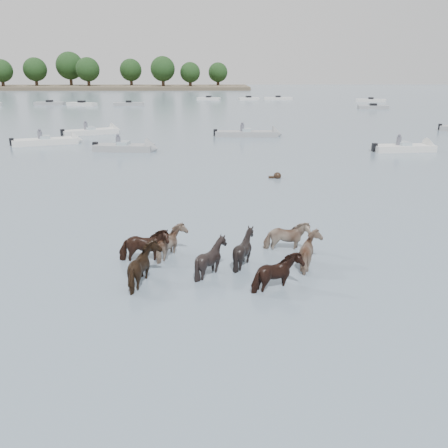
{
  "coord_description": "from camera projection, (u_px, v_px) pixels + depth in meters",
  "views": [
    {
      "loc": [
        -0.54,
        -14.15,
        5.9
      ],
      "look_at": [
        -0.3,
        0.58,
        1.1
      ],
      "focal_mm": 37.87,
      "sensor_mm": 36.0,
      "label": 1
    }
  ],
  "objects": [
    {
      "name": "motorboat_c",
      "position": [
        255.0,
        134.0,
        44.28
      ],
      "size": [
        6.49,
        1.79,
        1.92
      ],
      "rotation": [
        0.0,
        0.0,
        -0.03
      ],
      "color": "gray",
      "rests_on": "ground"
    },
    {
      "name": "ground",
      "position": [
        234.0,
        262.0,
        15.29
      ],
      "size": [
        400.0,
        400.0,
        0.0
      ],
      "primitive_type": "plane",
      "color": "#4E6070",
      "rests_on": "ground"
    },
    {
      "name": "motorboat_f",
      "position": [
        98.0,
        131.0,
        45.99
      ],
      "size": [
        5.72,
        4.17,
        1.92
      ],
      "rotation": [
        0.0,
        0.0,
        0.51
      ],
      "color": "silver",
      "rests_on": "ground"
    },
    {
      "name": "motorboat_d",
      "position": [
        412.0,
        148.0,
        36.2
      ],
      "size": [
        5.32,
        2.11,
        1.92
      ],
      "rotation": [
        0.0,
        0.0,
        0.1
      ],
      "color": "silver",
      "rests_on": "ground"
    },
    {
      "name": "pony_herd",
      "position": [
        221.0,
        256.0,
        14.72
      ],
      "size": [
        6.89,
        4.18,
        1.4
      ],
      "color": "black",
      "rests_on": "ground"
    },
    {
      "name": "distant_flotilla",
      "position": [
        217.0,
        103.0,
        86.53
      ],
      "size": [
        107.98,
        27.77,
        0.93
      ],
      "color": "silver",
      "rests_on": "ground"
    },
    {
      "name": "motorboat_a",
      "position": [
        55.0,
        141.0,
        39.74
      ],
      "size": [
        5.81,
        3.54,
        1.92
      ],
      "rotation": [
        0.0,
        0.0,
        0.37
      ],
      "color": "silver",
      "rests_on": "ground"
    },
    {
      "name": "motorboat_b",
      "position": [
        133.0,
        148.0,
        36.21
      ],
      "size": [
        5.19,
        2.12,
        1.92
      ],
      "rotation": [
        0.0,
        0.0,
        -0.11
      ],
      "color": "gray",
      "rests_on": "ground"
    },
    {
      "name": "swimming_pony",
      "position": [
        277.0,
        176.0,
        27.13
      ],
      "size": [
        0.72,
        0.44,
        0.44
      ],
      "color": "black",
      "rests_on": "ground"
    },
    {
      "name": "shoreline",
      "position": [
        7.0,
        87.0,
        156.66
      ],
      "size": [
        160.0,
        30.0,
        1.0
      ],
      "primitive_type": "cube",
      "color": "#4C4233",
      "rests_on": "ground"
    }
  ]
}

